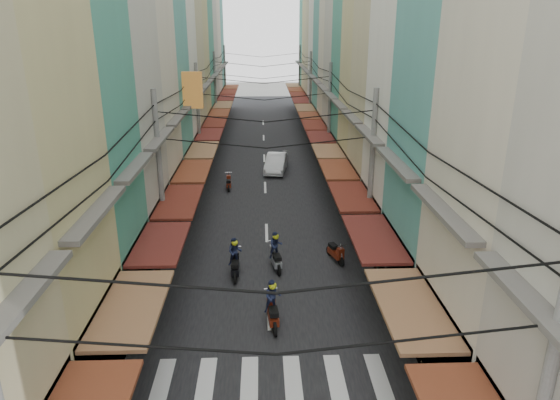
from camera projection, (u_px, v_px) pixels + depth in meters
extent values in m
plane|color=slate|center=(268.00, 288.00, 21.72)|extent=(160.00, 160.00, 0.00)
cube|color=black|center=(264.00, 165.00, 40.55)|extent=(10.00, 80.00, 0.02)
cube|color=slate|center=(184.00, 165.00, 40.31)|extent=(3.00, 80.00, 0.06)
cube|color=slate|center=(344.00, 164.00, 40.77)|extent=(3.00, 80.00, 0.06)
cube|color=silver|center=(162.00, 383.00, 15.94)|extent=(0.55, 2.40, 0.01)
cube|color=silver|center=(206.00, 382.00, 15.99)|extent=(0.55, 2.40, 0.01)
cube|color=silver|center=(249.00, 381.00, 16.04)|extent=(0.55, 2.40, 0.01)
cube|color=silver|center=(293.00, 379.00, 16.09)|extent=(0.55, 2.40, 0.01)
cube|color=silver|center=(336.00, 378.00, 16.14)|extent=(0.55, 2.40, 0.01)
cube|color=silver|center=(379.00, 377.00, 16.19)|extent=(0.55, 2.40, 0.01)
cube|color=#595651|center=(18.00, 303.00, 9.21)|extent=(0.50, 4.24, 0.15)
cube|color=black|center=(86.00, 348.00, 15.09)|extent=(1.20, 4.52, 3.20)
cube|color=brown|center=(132.00, 307.00, 14.67)|extent=(1.80, 4.33, 0.12)
cube|color=#595651|center=(97.00, 212.00, 13.64)|extent=(0.50, 4.23, 0.15)
cube|color=#408D75|center=(26.00, 63.00, 16.55)|extent=(6.00, 4.30, 19.25)
cube|color=black|center=(124.00, 277.00, 19.33)|extent=(1.20, 4.13, 3.20)
cube|color=maroon|center=(160.00, 243.00, 18.91)|extent=(1.80, 3.96, 0.12)
cube|color=#595651|center=(135.00, 167.00, 17.88)|extent=(0.50, 3.87, 0.15)
cube|color=#ACAA9E|center=(73.00, 34.00, 20.71)|extent=(6.00, 5.14, 20.93)
cube|color=black|center=(150.00, 229.00, 23.77)|extent=(1.20, 4.94, 3.20)
cube|color=maroon|center=(179.00, 201.00, 23.36)|extent=(1.80, 4.73, 0.12)
cube|color=#595651|center=(160.00, 138.00, 22.33)|extent=(0.50, 4.63, 0.15)
cube|color=beige|center=(112.00, 67.00, 26.05)|extent=(6.00, 4.95, 17.43)
cube|color=black|center=(168.00, 195.00, 28.52)|extent=(1.20, 4.75, 3.20)
cube|color=brown|center=(193.00, 171.00, 28.11)|extent=(1.80, 4.56, 0.12)
cube|color=#595651|center=(178.00, 118.00, 27.08)|extent=(0.50, 4.46, 0.15)
cube|color=teal|center=(135.00, 69.00, 30.92)|extent=(6.00, 4.99, 16.32)
cube|color=black|center=(181.00, 171.00, 33.20)|extent=(1.20, 4.80, 3.20)
cube|color=brown|center=(203.00, 150.00, 32.79)|extent=(1.80, 4.60, 0.12)
cube|color=#595651|center=(190.00, 104.00, 31.76)|extent=(0.50, 4.50, 0.15)
cube|color=silver|center=(147.00, 14.00, 34.36)|extent=(6.00, 4.65, 22.87)
cube|color=black|center=(191.00, 153.00, 37.74)|extent=(1.20, 4.46, 3.20)
cube|color=maroon|center=(210.00, 134.00, 37.33)|extent=(1.80, 4.27, 0.12)
cube|color=#595651|center=(199.00, 94.00, 36.30)|extent=(0.50, 4.18, 0.15)
cube|color=tan|center=(161.00, 31.00, 39.23)|extent=(6.00, 4.89, 20.58)
cube|color=black|center=(198.00, 139.00, 42.23)|extent=(1.20, 4.70, 3.20)
cube|color=maroon|center=(215.00, 122.00, 41.82)|extent=(1.80, 4.50, 0.12)
cube|color=#595651|center=(205.00, 86.00, 40.79)|extent=(0.50, 4.40, 0.15)
cube|color=tan|center=(172.00, 43.00, 44.02)|extent=(6.00, 4.52, 18.44)
cube|color=black|center=(204.00, 128.00, 46.66)|extent=(1.20, 4.34, 3.20)
cube|color=brown|center=(219.00, 113.00, 46.25)|extent=(1.80, 4.16, 0.12)
cube|color=#595651|center=(211.00, 80.00, 45.22)|extent=(0.50, 4.07, 0.15)
cube|color=#408D75|center=(180.00, 29.00, 48.23)|extent=(6.00, 5.20, 20.63)
cube|color=black|center=(209.00, 119.00, 51.24)|extent=(1.20, 4.99, 3.20)
cube|color=brown|center=(223.00, 105.00, 50.82)|extent=(1.80, 4.78, 0.12)
cube|color=#595651|center=(215.00, 75.00, 49.79)|extent=(0.50, 4.68, 0.15)
cube|color=#ACAA9E|center=(186.00, 13.00, 52.49)|extent=(6.00, 4.94, 23.70)
cube|color=black|center=(213.00, 110.00, 56.01)|extent=(1.20, 4.74, 3.20)
cube|color=maroon|center=(226.00, 98.00, 55.59)|extent=(1.80, 4.55, 0.12)
cube|color=#595651|center=(219.00, 70.00, 54.56)|extent=(0.50, 4.45, 0.15)
cube|color=beige|center=(193.00, 26.00, 57.58)|extent=(6.00, 4.96, 21.12)
cube|color=black|center=(217.00, 104.00, 60.67)|extent=(1.20, 4.76, 3.20)
cube|color=maroon|center=(229.00, 92.00, 60.25)|extent=(1.80, 4.56, 0.12)
cube|color=#595651|center=(222.00, 66.00, 59.22)|extent=(0.50, 4.46, 0.15)
cube|color=teal|center=(198.00, 31.00, 62.49)|extent=(6.00, 5.04, 19.90)
cube|color=black|center=(220.00, 98.00, 65.37)|extent=(1.20, 4.84, 3.20)
cube|color=brown|center=(231.00, 87.00, 64.96)|extent=(1.80, 4.64, 0.12)
cube|color=#595651|center=(225.00, 63.00, 63.93)|extent=(0.50, 4.54, 0.15)
cube|color=#583714|center=(193.00, 90.00, 30.52)|extent=(1.20, 0.40, 2.20)
cube|color=#595651|center=(534.00, 305.00, 9.15)|extent=(0.50, 4.25, 0.15)
cube|color=black|center=(454.00, 345.00, 15.22)|extent=(1.20, 4.78, 3.20)
cube|color=brown|center=(410.00, 306.00, 14.69)|extent=(1.80, 4.58, 0.12)
cube|color=#595651|center=(443.00, 211.00, 13.71)|extent=(0.50, 4.48, 0.15)
cube|color=teal|center=(488.00, 121.00, 18.02)|extent=(6.00, 5.03, 15.08)
cube|color=black|center=(408.00, 269.00, 19.93)|extent=(1.20, 4.83, 3.20)
cube|color=maroon|center=(373.00, 238.00, 19.41)|extent=(1.80, 4.63, 0.12)
cube|color=#595651|center=(396.00, 163.00, 18.42)|extent=(0.50, 4.53, 0.15)
cube|color=silver|center=(450.00, 24.00, 21.54)|extent=(6.00, 4.79, 21.66)
cube|color=black|center=(381.00, 223.00, 24.55)|extent=(1.20, 4.60, 3.20)
cube|color=maroon|center=(352.00, 196.00, 24.03)|extent=(1.80, 4.41, 0.12)
cube|color=#595651|center=(369.00, 135.00, 23.05)|extent=(0.50, 4.31, 0.15)
cube|color=tan|center=(417.00, 33.00, 26.08)|extent=(6.00, 4.52, 20.74)
cube|color=black|center=(362.00, 192.00, 28.94)|extent=(1.20, 4.34, 3.20)
cube|color=brown|center=(338.00, 169.00, 28.41)|extent=(1.80, 4.16, 0.12)
cube|color=#595651|center=(351.00, 117.00, 27.43)|extent=(0.50, 4.07, 0.15)
cube|color=tan|center=(392.00, 87.00, 31.26)|extent=(6.00, 4.12, 14.13)
cube|color=black|center=(350.00, 171.00, 33.01)|extent=(1.20, 3.96, 3.20)
cube|color=brown|center=(328.00, 151.00, 32.48)|extent=(1.80, 3.79, 0.12)
cube|color=#595651|center=(340.00, 105.00, 31.50)|extent=(0.50, 3.71, 0.15)
cube|color=#408D75|center=(378.00, 54.00, 34.68)|extent=(6.00, 4.40, 17.68)
cube|color=black|center=(340.00, 155.00, 37.02)|extent=(1.20, 4.23, 3.20)
cube|color=maroon|center=(320.00, 137.00, 36.50)|extent=(1.80, 4.05, 0.12)
cube|color=#595651|center=(331.00, 96.00, 35.52)|extent=(0.50, 3.96, 0.15)
cube|color=#ACAA9E|center=(367.00, 17.00, 38.11)|extent=(6.00, 4.64, 22.59)
cube|color=black|center=(332.00, 142.00, 41.28)|extent=(1.20, 4.45, 3.20)
cube|color=maroon|center=(314.00, 125.00, 40.75)|extent=(1.80, 4.26, 0.12)
cube|color=#595651|center=(323.00, 88.00, 39.77)|extent=(0.50, 4.17, 0.15)
cube|color=beige|center=(357.00, 26.00, 42.40)|extent=(6.00, 4.00, 21.25)
cube|color=black|center=(325.00, 131.00, 45.34)|extent=(1.20, 3.84, 3.20)
cube|color=brown|center=(309.00, 116.00, 44.82)|extent=(1.80, 3.68, 0.12)
cube|color=#595651|center=(317.00, 82.00, 43.84)|extent=(0.50, 3.60, 0.15)
cube|color=teal|center=(348.00, 20.00, 46.46)|extent=(6.00, 5.01, 22.33)
cube|color=black|center=(320.00, 122.00, 49.58)|extent=(1.20, 4.81, 3.20)
cube|color=brown|center=(305.00, 108.00, 49.06)|extent=(1.80, 4.61, 0.12)
cube|color=#595651|center=(312.00, 77.00, 48.08)|extent=(0.50, 4.51, 0.15)
cube|color=silver|center=(339.00, 33.00, 51.61)|extent=(6.00, 5.00, 19.71)
cube|color=black|center=(315.00, 113.00, 54.30)|extent=(1.20, 4.80, 3.20)
cube|color=maroon|center=(301.00, 100.00, 53.77)|extent=(1.80, 4.60, 0.12)
cube|color=#595651|center=(308.00, 72.00, 52.79)|extent=(0.50, 4.50, 0.15)
cube|color=tan|center=(333.00, 46.00, 56.48)|extent=(6.00, 4.32, 16.86)
cube|color=black|center=(310.00, 106.00, 58.68)|extent=(1.20, 4.15, 3.20)
cube|color=maroon|center=(298.00, 94.00, 58.16)|extent=(1.80, 3.97, 0.12)
cube|color=#595651|center=(304.00, 68.00, 57.18)|extent=(0.50, 3.89, 0.15)
cube|color=tan|center=(328.00, 31.00, 60.03)|extent=(6.00, 4.33, 19.96)
cube|color=black|center=(307.00, 101.00, 62.75)|extent=(1.20, 4.16, 3.20)
cube|color=brown|center=(295.00, 90.00, 62.23)|extent=(1.80, 3.99, 0.12)
cube|color=#595651|center=(301.00, 65.00, 61.25)|extent=(0.50, 3.90, 0.15)
cube|color=#408D75|center=(323.00, 53.00, 65.31)|extent=(6.00, 4.88, 14.34)
cube|color=black|center=(304.00, 96.00, 67.09)|extent=(1.20, 4.68, 3.20)
cube|color=brown|center=(293.00, 85.00, 66.57)|extent=(1.80, 4.49, 0.12)
cube|color=#595651|center=(298.00, 62.00, 65.58)|extent=(0.50, 4.39, 0.15)
cylinder|color=gray|center=(161.00, 179.00, 23.00)|extent=(0.26, 0.26, 8.20)
cylinder|color=gray|center=(371.00, 176.00, 23.35)|extent=(0.26, 0.26, 8.20)
cylinder|color=gray|center=(198.00, 119.00, 37.12)|extent=(0.26, 0.26, 8.20)
cylinder|color=gray|center=(329.00, 119.00, 37.47)|extent=(0.26, 0.26, 8.20)
cylinder|color=gray|center=(215.00, 93.00, 51.24)|extent=(0.26, 0.26, 8.20)
cylinder|color=gray|center=(310.00, 92.00, 51.59)|extent=(0.26, 0.26, 8.20)
cylinder|color=gray|center=(225.00, 78.00, 65.36)|extent=(0.26, 0.26, 8.20)
cylinder|color=gray|center=(300.00, 77.00, 65.71)|extent=(0.26, 0.26, 8.20)
imported|color=white|center=(276.00, 171.00, 38.71)|extent=(5.06, 2.55, 1.71)
imported|color=black|center=(456.00, 310.00, 20.03)|extent=(1.67, 0.81, 1.10)
cylinder|color=black|center=(236.00, 264.00, 23.23)|extent=(0.10, 0.54, 0.54)
cylinder|color=black|center=(235.00, 278.00, 21.96)|extent=(0.10, 0.54, 0.54)
cube|color=black|center=(235.00, 268.00, 22.54)|extent=(0.35, 1.20, 0.29)
cube|color=black|center=(235.00, 264.00, 22.19)|extent=(0.33, 0.57, 0.19)
cube|color=black|center=(236.00, 257.00, 23.00)|extent=(0.31, 0.29, 0.57)
imported|color=#1D2445|center=(235.00, 265.00, 22.49)|extent=(0.55, 0.39, 1.38)
sphere|color=yellow|center=(235.00, 244.00, 22.14)|extent=(0.29, 0.29, 0.29)
cylinder|color=black|center=(272.00, 309.00, 19.58)|extent=(0.11, 0.55, 0.55)
cylinder|color=black|center=(273.00, 329.00, 18.29)|extent=(0.11, 0.55, 0.55)
cube|color=maroon|center=(273.00, 315.00, 18.88)|extent=(0.36, 1.21, 0.29)
cube|color=black|center=(273.00, 312.00, 18.53)|extent=(0.34, 0.58, 0.19)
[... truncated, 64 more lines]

